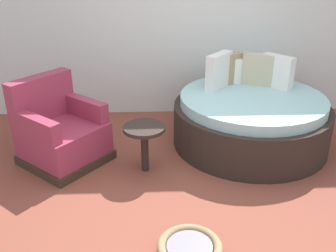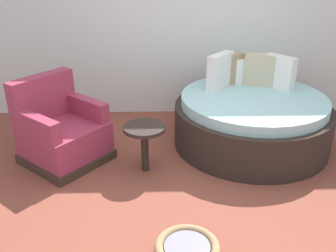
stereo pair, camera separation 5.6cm
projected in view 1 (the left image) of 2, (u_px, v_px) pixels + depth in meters
name	position (u px, v px, depth m)	size (l,w,h in m)	color
ground_plane	(193.00, 196.00, 3.73)	(8.00, 8.00, 0.02)	brown
back_wall	(179.00, 8.00, 5.06)	(8.00, 0.12, 2.93)	silver
round_daybed	(250.00, 118.00, 4.60)	(1.85, 1.85, 1.05)	#2D231E
red_armchair	(60.00, 133.00, 4.21)	(1.12, 1.12, 0.94)	#38281E
pet_basket	(190.00, 249.00, 2.95)	(0.51, 0.51, 0.13)	#9E7F56
side_table	(144.00, 135.00, 3.96)	(0.44, 0.44, 0.52)	#2D231E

